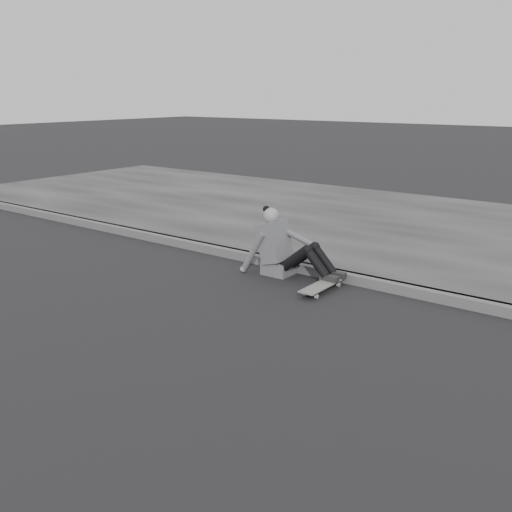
# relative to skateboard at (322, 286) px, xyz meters

# --- Properties ---
(ground) EXTENTS (80.00, 80.00, 0.00)m
(ground) POSITION_rel_skateboard_xyz_m (1.78, -2.09, -0.07)
(ground) COLOR black
(ground) RESTS_ON ground
(curb) EXTENTS (24.00, 0.16, 0.12)m
(curb) POSITION_rel_skateboard_xyz_m (1.78, 0.49, -0.01)
(curb) COLOR #545454
(curb) RESTS_ON ground
(skateboard) EXTENTS (0.20, 0.78, 0.09)m
(skateboard) POSITION_rel_skateboard_xyz_m (0.00, 0.00, 0.00)
(skateboard) COLOR #9C9C97
(skateboard) RESTS_ON ground
(seated_woman) EXTENTS (1.38, 0.46, 0.88)m
(seated_woman) POSITION_rel_skateboard_xyz_m (-0.73, 0.25, 0.29)
(seated_woman) COLOR #58585B
(seated_woman) RESTS_ON ground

